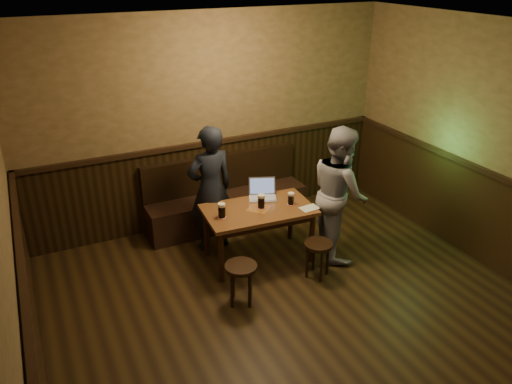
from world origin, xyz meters
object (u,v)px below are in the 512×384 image
object	(u,v)px
pub_table	(259,215)
person_grey	(340,192)
pint_left	(222,210)
stool_right	(318,250)
pint_right	(291,199)
person_suit	(210,189)
bench	(226,202)
laptop	(262,193)
pint_mid	(261,201)
stool_left	(241,273)

from	to	relation	value
pub_table	person_grey	xyz separation A→B (m)	(0.94, -0.28, 0.22)
pint_left	stool_right	bearing A→B (deg)	-33.74
pint_right	person_suit	distance (m)	0.99
pint_right	person_suit	world-z (taller)	person_suit
person_suit	person_grey	size ratio (longest dim) A/B	0.98
bench	laptop	xyz separation A→B (m)	(0.18, -0.76, 0.43)
pint_left	pint_mid	distance (m)	0.51
bench	stool_right	world-z (taller)	bench
stool_right	person_suit	bearing A→B (deg)	126.44
stool_right	person_suit	size ratio (longest dim) A/B	0.27
pub_table	laptop	xyz separation A→B (m)	(0.18, 0.25, 0.15)
person_grey	stool_right	bearing A→B (deg)	140.03
pint_right	pint_mid	bearing A→B (deg)	169.05
person_grey	person_suit	bearing A→B (deg)	74.06
pint_right	laptop	distance (m)	0.39
pint_right	pub_table	bearing A→B (deg)	169.65
pint_mid	person_grey	bearing A→B (deg)	-16.76
pub_table	laptop	distance (m)	0.34
pub_table	pint_mid	distance (m)	0.18
pint_mid	person_grey	size ratio (longest dim) A/B	0.10
stool_right	laptop	xyz separation A→B (m)	(-0.27, 0.88, 0.40)
laptop	person_suit	world-z (taller)	person_suit
bench	pint_right	xyz separation A→B (m)	(0.39, -1.09, 0.45)
laptop	person_grey	xyz separation A→B (m)	(0.76, -0.53, 0.07)
stool_right	pint_mid	world-z (taller)	pint_mid
pint_mid	pint_right	distance (m)	0.37
bench	laptop	world-z (taller)	bench
pint_right	person_suit	xyz separation A→B (m)	(-0.79, 0.59, 0.04)
pint_mid	laptop	world-z (taller)	laptop
pint_right	laptop	xyz separation A→B (m)	(-0.22, 0.33, -0.02)
pint_mid	person_grey	distance (m)	0.95
stool_left	laptop	xyz separation A→B (m)	(0.72, 0.94, 0.38)
stool_right	person_grey	xyz separation A→B (m)	(0.50, 0.36, 0.47)
stool_right	laptop	bearing A→B (deg)	106.75
stool_left	pint_right	distance (m)	1.19
stool_left	pint_right	xyz separation A→B (m)	(0.94, 0.62, 0.39)
stool_right	pint_mid	bearing A→B (deg)	123.14
stool_left	pub_table	bearing A→B (deg)	51.87
bench	pint_left	bearing A→B (deg)	-114.50
pint_right	person_grey	size ratio (longest dim) A/B	0.09
pub_table	stool_left	xyz separation A→B (m)	(-0.54, -0.69, -0.23)
pint_left	person_grey	distance (m)	1.44
pub_table	pint_right	distance (m)	0.43
bench	stool_right	distance (m)	1.71
pub_table	person_grey	world-z (taller)	person_grey
stool_right	pint_left	world-z (taller)	pint_left
bench	pint_left	distance (m)	1.23
stool_right	person_suit	world-z (taller)	person_suit
pint_left	pint_mid	xyz separation A→B (m)	(0.51, 0.02, -0.00)
bench	person_grey	world-z (taller)	person_grey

